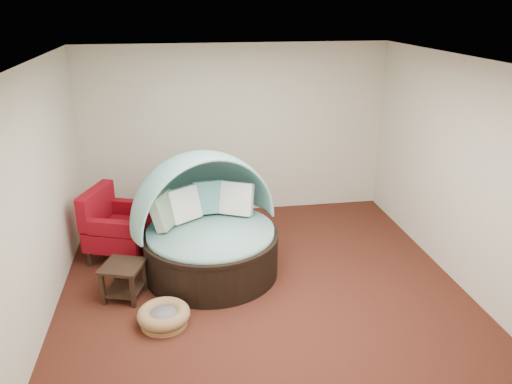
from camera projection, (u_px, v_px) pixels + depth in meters
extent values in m
plane|color=#4C2115|center=(261.00, 285.00, 6.40)|extent=(5.00, 5.00, 0.00)
plane|color=beige|center=(236.00, 131.00, 8.20)|extent=(5.00, 0.00, 5.00)
plane|color=beige|center=(322.00, 299.00, 3.59)|extent=(5.00, 0.00, 5.00)
plane|color=beige|center=(40.00, 195.00, 5.52)|extent=(0.00, 5.00, 5.00)
plane|color=beige|center=(457.00, 171.00, 6.27)|extent=(0.00, 5.00, 5.00)
plane|color=white|center=(262.00, 61.00, 5.39)|extent=(5.00, 5.00, 0.00)
cylinder|color=black|center=(212.00, 255.00, 6.59)|extent=(2.23, 2.23, 0.53)
cylinder|color=black|center=(211.00, 235.00, 6.49)|extent=(2.26, 2.26, 0.05)
cylinder|color=#8EC4C1|center=(211.00, 232.00, 6.47)|extent=(2.11, 2.11, 0.12)
cube|color=#326242|center=(164.00, 211.00, 6.39)|extent=(0.42, 0.51, 0.47)
cube|color=white|center=(184.00, 205.00, 6.60)|extent=(0.51, 0.46, 0.47)
cube|color=#5FA4A5|center=(210.00, 197.00, 6.84)|extent=(0.47, 0.29, 0.47)
cube|color=white|center=(237.00, 199.00, 6.80)|extent=(0.51, 0.42, 0.47)
cylinder|color=olive|center=(164.00, 322.00, 5.61)|extent=(0.56, 0.56, 0.06)
torus|color=olive|center=(164.00, 314.00, 5.57)|extent=(0.63, 0.63, 0.15)
cylinder|color=slate|center=(164.00, 316.00, 5.58)|extent=(0.38, 0.38, 0.09)
cylinder|color=black|center=(90.00, 258.00, 6.84)|extent=(0.10, 0.10, 0.20)
cylinder|color=black|center=(112.00, 237.00, 7.46)|extent=(0.10, 0.10, 0.20)
cylinder|color=black|center=(137.00, 263.00, 6.72)|extent=(0.10, 0.10, 0.20)
cylinder|color=black|center=(155.00, 240.00, 7.35)|extent=(0.10, 0.10, 0.20)
cube|color=maroon|center=(122.00, 233.00, 7.00)|extent=(1.09, 1.09, 0.30)
cube|color=maroon|center=(96.00, 205.00, 6.92)|extent=(0.44, 0.86, 0.50)
cube|color=maroon|center=(112.00, 228.00, 6.57)|extent=(0.69, 0.36, 0.20)
cube|color=maroon|center=(135.00, 207.00, 7.24)|extent=(0.69, 0.36, 0.20)
cube|color=black|center=(122.00, 266.00, 5.98)|extent=(0.59, 0.59, 0.04)
cube|color=black|center=(125.00, 289.00, 6.09)|extent=(0.52, 0.52, 0.03)
cube|color=black|center=(103.00, 289.00, 5.91)|extent=(0.06, 0.06, 0.41)
cube|color=black|center=(116.00, 273.00, 6.26)|extent=(0.06, 0.06, 0.41)
cube|color=black|center=(133.00, 292.00, 5.86)|extent=(0.06, 0.06, 0.41)
cube|color=black|center=(145.00, 276.00, 6.20)|extent=(0.06, 0.06, 0.41)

